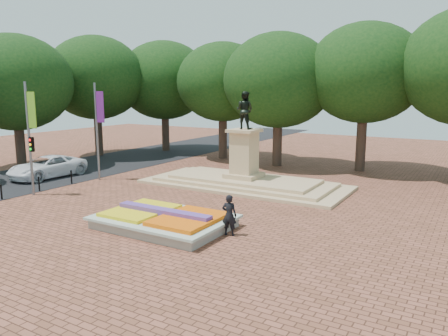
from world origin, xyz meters
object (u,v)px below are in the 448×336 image
at_px(flower_bed, 164,220).
at_px(monument, 244,173).
at_px(pedestrian, 229,215).
at_px(van, 47,167).

distance_m(flower_bed, monument, 10.07).
bearing_deg(pedestrian, van, -23.23).
bearing_deg(flower_bed, pedestrian, 10.38).
xyz_separation_m(monument, van, (-14.07, -4.96, -0.07)).
bearing_deg(flower_bed, van, 161.55).
height_order(flower_bed, monument, monument).
relative_size(monument, pedestrian, 7.37).
distance_m(van, pedestrian, 18.88).
relative_size(monument, van, 2.41).
bearing_deg(pedestrian, flower_bed, 0.76).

